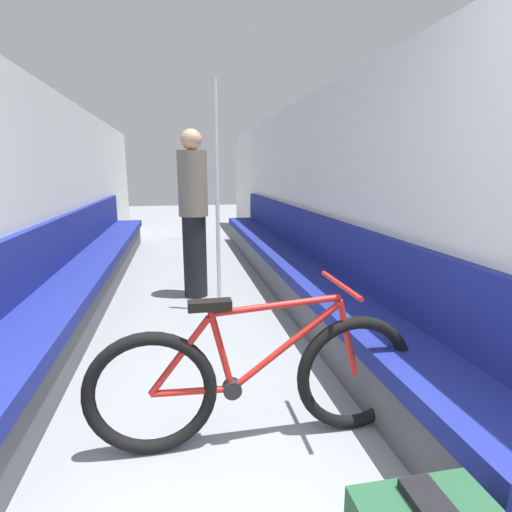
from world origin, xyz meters
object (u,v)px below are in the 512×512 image
at_px(bicycle, 257,380).
at_px(grab_pole_near, 217,204).
at_px(bench_seat_row_left, 86,274).
at_px(grab_pole_far, 191,186).
at_px(bench_seat_row_right, 290,265).
at_px(passenger_standing, 194,213).

bearing_deg(bicycle, grab_pole_near, 80.47).
xyz_separation_m(bench_seat_row_left, grab_pole_near, (1.31, -0.58, 0.74)).
bearing_deg(grab_pole_near, bicycle, -90.07).
xyz_separation_m(bicycle, grab_pole_far, (-0.10, 5.98, 0.69)).
bearing_deg(bench_seat_row_right, grab_pole_far, 105.49).
distance_m(grab_pole_near, passenger_standing, 0.57).
bearing_deg(bicycle, grab_pole_far, 81.53).
bearing_deg(passenger_standing, grab_pole_near, -104.07).
height_order(bicycle, passenger_standing, passenger_standing).
xyz_separation_m(bicycle, passenger_standing, (-0.20, 2.43, 0.57)).
height_order(bench_seat_row_left, bench_seat_row_right, same).
distance_m(bench_seat_row_left, passenger_standing, 1.27).
bearing_deg(bench_seat_row_left, passenger_standing, -2.83).
relative_size(bench_seat_row_right, passenger_standing, 3.91).
xyz_separation_m(bench_seat_row_right, bicycle, (-0.87, -2.48, 0.05)).
bearing_deg(bench_seat_row_right, passenger_standing, -177.04).
relative_size(bench_seat_row_right, grab_pole_far, 3.22).
distance_m(bench_seat_row_left, bicycle, 2.81).
bearing_deg(bicycle, bench_seat_row_left, 108.34).
relative_size(bicycle, grab_pole_far, 0.78).
bearing_deg(grab_pole_far, bench_seat_row_right, -74.51).
bearing_deg(passenger_standing, bicycle, -120.37).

